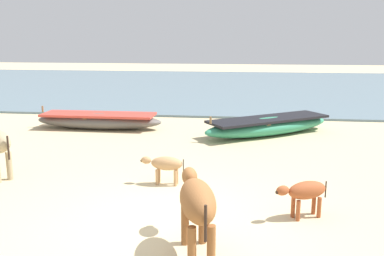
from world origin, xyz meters
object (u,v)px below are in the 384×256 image
Objects in this scene: fishing_boat_2 at (99,120)px; cow_second_adult_brown at (197,202)px; fishing_boat_1 at (268,125)px; calf_near_tan at (165,164)px; calf_far_rust at (305,192)px.

cow_second_adult_brown is (3.99, -7.50, 0.46)m from fishing_boat_2.
fishing_boat_1 reaches higher than calf_near_tan.
calf_near_tan is 0.57× the size of cow_second_adult_brown.
fishing_boat_1 is 5.96m from calf_far_rust.
fishing_boat_1 is at bearing -25.66° from cow_second_adult_brown.
cow_second_adult_brown reaches higher than calf_far_rust.
cow_second_adult_brown is at bearing 13.82° from calf_far_rust.
fishing_boat_2 reaches higher than calf_near_tan.
calf_near_tan is 0.98× the size of calf_far_rust.
cow_second_adult_brown reaches higher than fishing_boat_1.
cow_second_adult_brown is at bearing 45.17° from fishing_boat_1.
cow_second_adult_brown is at bearing 112.20° from calf_near_tan.
fishing_boat_2 is at bearing 12.46° from cow_second_adult_brown.
calf_near_tan is at bearing 122.26° from fishing_boat_2.
fishing_boat_1 is 5.17m from calf_near_tan.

